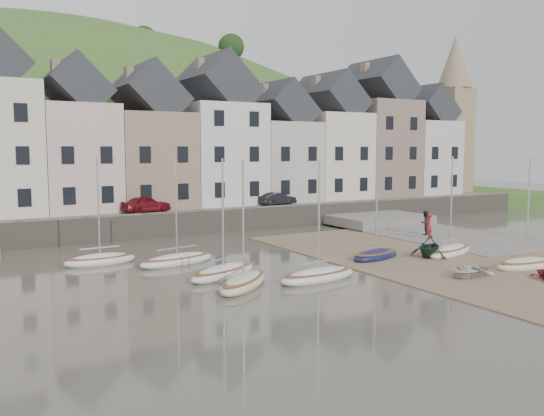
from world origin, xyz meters
TOP-DOWN VIEW (x-y plane):
  - ground at (0.00, 0.00)m, footprint 160.00×160.00m
  - quay_land at (0.00, 32.00)m, footprint 90.00×30.00m
  - quay_street at (0.00, 20.50)m, footprint 70.00×7.00m
  - seawall at (0.00, 17.00)m, footprint 70.00×1.20m
  - beach at (11.00, 0.00)m, footprint 18.00×26.00m
  - slipway at (15.00, 8.00)m, footprint 8.00×18.00m
  - hillside at (-5.00, 60.00)m, footprint 134.40×84.00m
  - townhouse_terrace at (1.76, 24.00)m, footprint 61.05×8.00m
  - church_spire at (34.55, 24.00)m, footprint 4.00×4.00m
  - sailboat_0 at (-9.65, 8.96)m, footprint 4.18×1.75m
  - sailboat_1 at (-5.83, 6.73)m, footprint 4.96×2.46m
  - sailboat_2 at (-4.97, 0.02)m, footprint 4.42×4.20m
  - sailboat_3 at (-4.87, 2.52)m, footprint 4.88×3.37m
  - sailboat_4 at (-1.08, -0.59)m, footprint 4.77×2.04m
  - sailboat_5 at (4.98, 2.24)m, footprint 4.12×2.42m
  - sailboat_6 at (9.88, 1.04)m, footprint 4.92×2.87m
  - sailboat_7 at (10.44, -3.91)m, footprint 4.12×1.75m
  - rowboat_white at (5.99, -3.82)m, footprint 3.07×2.43m
  - rowboat_green at (8.06, 0.97)m, footprint 3.24×3.08m
  - person_red at (12.81, 5.80)m, footprint 0.80×0.78m
  - person_dark at (14.01, 7.37)m, footprint 1.03×0.88m
  - car_left at (-3.62, 19.50)m, footprint 4.02×2.05m
  - car_right at (8.26, 19.50)m, footprint 3.46×1.40m

SIDE VIEW (x-z plane):
  - hillside at x=-5.00m, z-range -59.99..24.01m
  - ground at x=0.00m, z-range 0.00..0.00m
  - beach at x=11.00m, z-range 0.00..0.06m
  - slipway at x=15.00m, z-range 0.00..0.12m
  - sailboat_1 at x=-5.83m, z-range -2.90..3.42m
  - sailboat_3 at x=-4.87m, z-range -2.90..3.42m
  - sailboat_6 at x=9.88m, z-range -2.90..3.42m
  - sailboat_4 at x=-1.08m, z-range -2.90..3.42m
  - sailboat_2 at x=-4.97m, z-range -2.90..3.42m
  - sailboat_0 at x=-9.65m, z-range -2.89..3.43m
  - sailboat_7 at x=10.44m, z-range -2.89..3.43m
  - sailboat_5 at x=4.98m, z-range -2.89..3.43m
  - rowboat_white at x=5.99m, z-range 0.06..0.63m
  - rowboat_green at x=8.06m, z-range 0.06..1.40m
  - quay_land at x=0.00m, z-range 0.00..1.50m
  - seawall at x=0.00m, z-range 0.00..1.80m
  - person_dark at x=14.01m, z-range 0.12..1.95m
  - person_red at x=12.81m, z-range 0.12..1.97m
  - quay_street at x=0.00m, z-range 1.50..1.60m
  - car_right at x=8.26m, z-range 1.60..2.72m
  - car_left at x=-3.62m, z-range 1.60..2.91m
  - townhouse_terrace at x=1.76m, z-range 0.36..14.29m
  - church_spire at x=34.55m, z-range 2.06..20.06m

